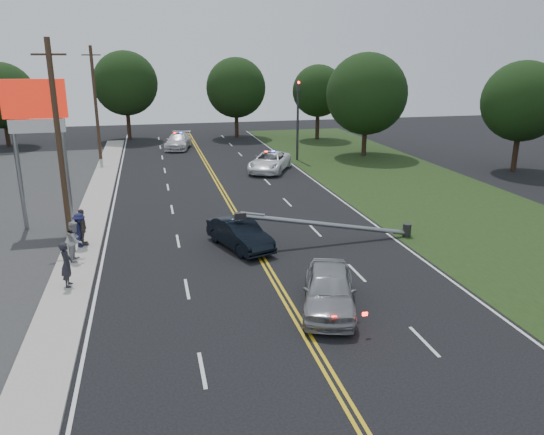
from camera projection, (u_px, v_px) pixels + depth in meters
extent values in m
plane|color=black|center=(301.00, 325.00, 18.75)|extent=(120.00, 120.00, 0.00)
cube|color=#ACA79B|center=(82.00, 247.00, 26.22)|extent=(1.80, 70.00, 0.12)
cube|color=black|center=(475.00, 219.00, 30.99)|extent=(12.00, 80.00, 0.01)
cube|color=gold|center=(249.00, 236.00, 28.06)|extent=(0.36, 80.00, 0.00)
cylinder|color=gray|center=(18.00, 166.00, 28.22)|extent=(0.24, 0.24, 7.00)
cylinder|color=gray|center=(66.00, 164.00, 28.74)|extent=(0.24, 0.24, 7.00)
cube|color=#A9180B|center=(34.00, 99.00, 27.46)|extent=(3.20, 0.35, 2.00)
cube|color=white|center=(37.00, 126.00, 27.87)|extent=(2.80, 0.30, 0.70)
cylinder|color=#2D2D30|center=(298.00, 121.00, 47.46)|extent=(0.20, 0.20, 7.00)
cube|color=#2D2D30|center=(298.00, 86.00, 46.55)|extent=(0.28, 0.28, 0.90)
sphere|color=#FF0C07|center=(299.00, 82.00, 46.32)|extent=(0.22, 0.22, 0.22)
cylinder|color=#2D2D30|center=(407.00, 230.00, 27.85)|extent=(0.44, 0.44, 0.70)
cylinder|color=gray|center=(327.00, 225.00, 26.71)|extent=(8.90, 0.24, 1.80)
cube|color=#2D2D30|center=(240.00, 216.00, 25.52)|extent=(0.55, 0.32, 0.30)
cylinder|color=#382619|center=(59.00, 142.00, 26.46)|extent=(0.28, 0.28, 10.00)
cube|color=#382619|center=(49.00, 54.00, 25.23)|extent=(1.60, 0.10, 0.10)
cylinder|color=#382619|center=(96.00, 104.00, 46.95)|extent=(0.28, 0.28, 10.00)
cube|color=#382619|center=(91.00, 55.00, 45.72)|extent=(1.60, 0.10, 0.10)
cylinder|color=black|center=(7.00, 132.00, 55.33)|extent=(0.44, 0.44, 3.04)
sphere|color=black|center=(2.00, 96.00, 54.24)|extent=(6.70, 6.70, 6.70)
cylinder|color=black|center=(129.00, 123.00, 59.91)|extent=(0.44, 0.44, 3.61)
sphere|color=black|center=(125.00, 83.00, 58.62)|extent=(7.05, 7.05, 7.05)
cylinder|color=black|center=(237.00, 123.00, 61.53)|extent=(0.44, 0.44, 3.27)
sphere|color=black|center=(236.00, 88.00, 60.36)|extent=(6.77, 6.77, 6.77)
cylinder|color=black|center=(317.00, 125.00, 60.08)|extent=(0.44, 0.44, 3.13)
sphere|color=black|center=(318.00, 91.00, 58.96)|extent=(5.74, 5.74, 5.74)
cylinder|color=black|center=(364.00, 138.00, 50.20)|extent=(0.44, 0.44, 3.34)
sphere|color=black|center=(367.00, 94.00, 49.00)|extent=(7.49, 7.49, 7.49)
cylinder|color=black|center=(516.00, 151.00, 43.37)|extent=(0.44, 0.44, 3.29)
sphere|color=black|center=(522.00, 101.00, 42.20)|extent=(6.36, 6.36, 6.36)
imported|color=black|center=(240.00, 234.00, 26.13)|extent=(2.96, 4.64, 1.45)
imported|color=#97999F|center=(329.00, 289.00, 19.73)|extent=(3.29, 5.09, 1.61)
imported|color=white|center=(270.00, 162.00, 43.55)|extent=(4.89, 6.21, 1.57)
imported|color=silver|center=(178.00, 141.00, 54.00)|extent=(3.30, 5.76, 1.57)
imported|color=#24232A|center=(67.00, 264.00, 21.43)|extent=(0.47, 0.70, 1.88)
imported|color=#9F9EA3|center=(75.00, 241.00, 24.20)|extent=(0.79, 0.97, 1.85)
imported|color=#1B1D43|center=(80.00, 230.00, 25.90)|extent=(0.89, 1.23, 1.71)
imported|color=#5A4F48|center=(82.00, 227.00, 26.10)|extent=(0.70, 1.16, 1.85)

